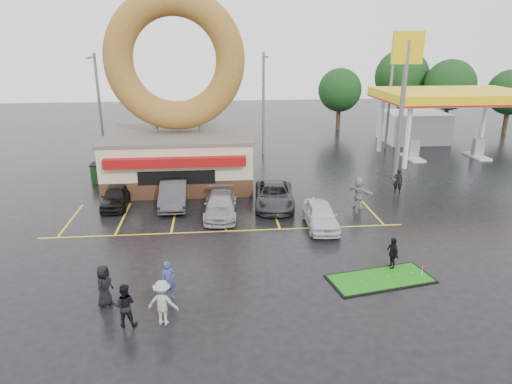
{
  "coord_description": "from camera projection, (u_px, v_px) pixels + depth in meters",
  "views": [
    {
      "loc": [
        -0.57,
        -19.77,
        10.05
      ],
      "look_at": [
        1.66,
        3.49,
        2.2
      ],
      "focal_mm": 32.0,
      "sensor_mm": 36.0,
      "label": 1
    }
  ],
  "objects": [
    {
      "name": "streetlight_left",
      "position": [
        99.0,
        105.0,
        38.28
      ],
      "size": [
        0.4,
        2.21,
        9.0
      ],
      "color": "slate",
      "rests_on": "ground"
    },
    {
      "name": "person_bystander",
      "position": [
        104.0,
        286.0,
        17.88
      ],
      "size": [
        0.79,
        0.97,
        1.72
      ],
      "primitive_type": "imported",
      "rotation": [
        0.0,
        0.0,
        1.24
      ],
      "color": "black",
      "rests_on": "ground"
    },
    {
      "name": "putting_green",
      "position": [
        380.0,
        279.0,
        20.06
      ],
      "size": [
        4.87,
        2.81,
        0.57
      ],
      "color": "black",
      "rests_on": "ground"
    },
    {
      "name": "person_walker_near",
      "position": [
        359.0,
        193.0,
        28.35
      ],
      "size": [
        1.6,
        1.79,
        1.97
      ],
      "primitive_type": "imported",
      "rotation": [
        0.0,
        0.0,
        2.25
      ],
      "color": "gray",
      "rests_on": "ground"
    },
    {
      "name": "person_blackjkt",
      "position": [
        125.0,
        305.0,
        16.62
      ],
      "size": [
        0.84,
        0.67,
        1.68
      ],
      "primitive_type": "imported",
      "rotation": [
        0.0,
        0.0,
        3.1
      ],
      "color": "black",
      "rests_on": "ground"
    },
    {
      "name": "streetlight_right",
      "position": [
        390.0,
        99.0,
        42.52
      ],
      "size": [
        0.4,
        2.21,
        9.0
      ],
      "color": "slate",
      "rests_on": "ground"
    },
    {
      "name": "tree_far_b",
      "position": [
        511.0,
        92.0,
        49.78
      ],
      "size": [
        4.9,
        4.9,
        7.0
      ],
      "color": "#332114",
      "rests_on": "ground"
    },
    {
      "name": "streetlight_mid",
      "position": [
        263.0,
        102.0,
        40.49
      ],
      "size": [
        0.4,
        2.21,
        9.0
      ],
      "color": "slate",
      "rests_on": "ground"
    },
    {
      "name": "person_cameraman",
      "position": [
        392.0,
        253.0,
        20.8
      ],
      "size": [
        0.48,
        0.94,
        1.54
      ],
      "primitive_type": "imported",
      "rotation": [
        0.0,
        0.0,
        -1.45
      ],
      "color": "black",
      "rests_on": "ground"
    },
    {
      "name": "ground",
      "position": [
        229.0,
        259.0,
        21.91
      ],
      "size": [
        120.0,
        120.0,
        0.0
      ],
      "primitive_type": "plane",
      "color": "black",
      "rests_on": "ground"
    },
    {
      "name": "car_dgrey",
      "position": [
        174.0,
        194.0,
        28.79
      ],
      "size": [
        1.75,
        4.77,
        1.56
      ],
      "primitive_type": "imported",
      "rotation": [
        0.0,
        0.0,
        0.02
      ],
      "color": "#323235",
      "rests_on": "ground"
    },
    {
      "name": "person_blue",
      "position": [
        168.0,
        280.0,
        18.4
      ],
      "size": [
        0.68,
        0.56,
        1.61
      ],
      "primitive_type": "imported",
      "rotation": [
        0.0,
        0.0,
        0.34
      ],
      "color": "navy",
      "rests_on": "ground"
    },
    {
      "name": "car_black",
      "position": [
        116.0,
        197.0,
        28.64
      ],
      "size": [
        1.69,
        3.93,
        1.32
      ],
      "primitive_type": "imported",
      "rotation": [
        0.0,
        0.0,
        0.03
      ],
      "color": "black",
      "rests_on": "ground"
    },
    {
      "name": "dumpster",
      "position": [
        105.0,
        173.0,
        33.79
      ],
      "size": [
        1.84,
        1.26,
        1.3
      ],
      "primitive_type": "cube",
      "rotation": [
        0.0,
        0.0,
        0.03
      ],
      "color": "#173C19",
      "rests_on": "ground"
    },
    {
      "name": "tree_far_c",
      "position": [
        402.0,
        77.0,
        54.13
      ],
      "size": [
        6.3,
        6.3,
        9.0
      ],
      "color": "#332114",
      "rests_on": "ground"
    },
    {
      "name": "person_walker_far",
      "position": [
        398.0,
        181.0,
        31.08
      ],
      "size": [
        0.73,
        0.59,
        1.72
      ],
      "primitive_type": "imported",
      "rotation": [
        0.0,
        0.0,
        2.81
      ],
      "color": "black",
      "rests_on": "ground"
    },
    {
      "name": "shell_sign",
      "position": [
        405.0,
        79.0,
        32.06
      ],
      "size": [
        2.2,
        0.36,
        10.6
      ],
      "color": "slate",
      "rests_on": "ground"
    },
    {
      "name": "car_white",
      "position": [
        321.0,
        215.0,
        25.47
      ],
      "size": [
        1.81,
        4.19,
        1.41
      ],
      "primitive_type": "imported",
      "rotation": [
        0.0,
        0.0,
        -0.04
      ],
      "color": "silver",
      "rests_on": "ground"
    },
    {
      "name": "car_silver",
      "position": [
        221.0,
        205.0,
        27.16
      ],
      "size": [
        2.13,
        4.72,
        1.34
      ],
      "primitive_type": "imported",
      "rotation": [
        0.0,
        0.0,
        -0.05
      ],
      "color": "gray",
      "rests_on": "ground"
    },
    {
      "name": "gas_station",
      "position": [
        434.0,
        111.0,
        42.3
      ],
      "size": [
        12.3,
        13.65,
        5.9
      ],
      "color": "silver",
      "rests_on": "ground"
    },
    {
      "name": "tree_far_a",
      "position": [
        450.0,
        85.0,
        50.92
      ],
      "size": [
        5.6,
        5.6,
        8.0
      ],
      "color": "#332114",
      "rests_on": "ground"
    },
    {
      "name": "person_hoodie",
      "position": [
        163.0,
        303.0,
        16.7
      ],
      "size": [
        1.26,
        0.88,
        1.77
      ],
      "primitive_type": "imported",
      "rotation": [
        0.0,
        0.0,
        2.93
      ],
      "color": "gray",
      "rests_on": "ground"
    },
    {
      "name": "car_grey",
      "position": [
        274.0,
        195.0,
        28.7
      ],
      "size": [
        2.87,
        5.34,
        1.43
      ],
      "primitive_type": "imported",
      "rotation": [
        0.0,
        0.0,
        -0.1
      ],
      "color": "#313033",
      "rests_on": "ground"
    },
    {
      "name": "tree_far_d",
      "position": [
        340.0,
        90.0,
        51.93
      ],
      "size": [
        4.9,
        4.9,
        7.0
      ],
      "color": "#332114",
      "rests_on": "ground"
    },
    {
      "name": "donut_shop",
      "position": [
        178.0,
        122.0,
        32.46
      ],
      "size": [
        10.2,
        8.7,
        13.5
      ],
      "color": "#472B19",
      "rests_on": "ground"
    }
  ]
}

